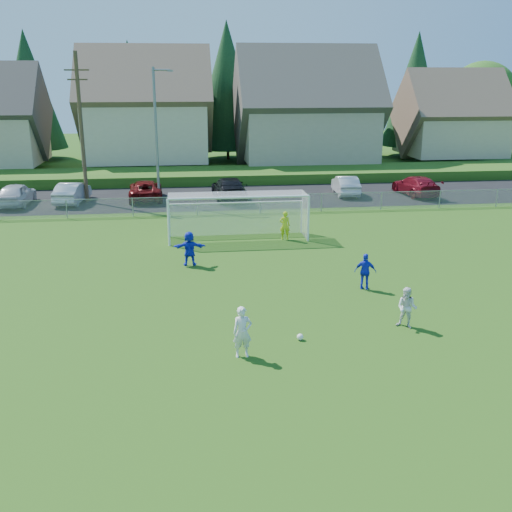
# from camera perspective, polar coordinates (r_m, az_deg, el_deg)

# --- Properties ---
(ground) EXTENTS (160.00, 160.00, 0.00)m
(ground) POSITION_cam_1_polar(r_m,az_deg,el_deg) (17.59, 3.28, -11.93)
(ground) COLOR #193D0C
(ground) RESTS_ON ground
(asphalt_lot) EXTENTS (60.00, 60.00, 0.00)m
(asphalt_lot) POSITION_cam_1_polar(r_m,az_deg,el_deg) (43.58, -3.18, 5.61)
(asphalt_lot) COLOR black
(asphalt_lot) RESTS_ON ground
(grass_embankment) EXTENTS (70.00, 6.00, 0.80)m
(grass_embankment) POSITION_cam_1_polar(r_m,az_deg,el_deg) (50.88, -3.78, 7.67)
(grass_embankment) COLOR #1E420F
(grass_embankment) RESTS_ON ground
(soccer_ball) EXTENTS (0.22, 0.22, 0.22)m
(soccer_ball) POSITION_cam_1_polar(r_m,az_deg,el_deg) (20.15, 4.22, -7.70)
(soccer_ball) COLOR white
(soccer_ball) RESTS_ON ground
(player_white_a) EXTENTS (0.63, 0.44, 1.65)m
(player_white_a) POSITION_cam_1_polar(r_m,az_deg,el_deg) (18.71, -1.31, -7.26)
(player_white_a) COLOR silver
(player_white_a) RESTS_ON ground
(player_white_b) EXTENTS (0.90, 0.87, 1.47)m
(player_white_b) POSITION_cam_1_polar(r_m,az_deg,el_deg) (21.45, 14.18, -4.81)
(player_white_b) COLOR silver
(player_white_b) RESTS_ON ground
(player_blue_a) EXTENTS (0.96, 0.63, 1.51)m
(player_blue_a) POSITION_cam_1_polar(r_m,az_deg,el_deg) (24.92, 10.37, -1.46)
(player_blue_a) COLOR #1526C9
(player_blue_a) RESTS_ON ground
(player_blue_b) EXTENTS (1.51, 0.53, 1.61)m
(player_blue_b) POSITION_cam_1_polar(r_m,az_deg,el_deg) (27.78, -6.36, 0.73)
(player_blue_b) COLOR #1526C9
(player_blue_b) RESTS_ON ground
(goalkeeper) EXTENTS (0.60, 0.43, 1.54)m
(goalkeeper) POSITION_cam_1_polar(r_m,az_deg,el_deg) (32.06, 2.76, 2.93)
(goalkeeper) COLOR #CADC19
(goalkeeper) RESTS_ON ground
(car_a) EXTENTS (1.96, 4.53, 1.52)m
(car_a) POSITION_cam_1_polar(r_m,az_deg,el_deg) (43.80, -21.88, 5.49)
(car_a) COLOR #B1B3BA
(car_a) RESTS_ON ground
(car_b) EXTENTS (2.06, 4.51, 1.43)m
(car_b) POSITION_cam_1_polar(r_m,az_deg,el_deg) (43.33, -17.10, 5.79)
(car_b) COLOR #BBBBBB
(car_b) RESTS_ON ground
(car_c) EXTENTS (2.50, 5.02, 1.37)m
(car_c) POSITION_cam_1_polar(r_m,az_deg,el_deg) (43.30, -10.47, 6.20)
(car_c) COLOR #580A0A
(car_c) RESTS_ON ground
(car_d) EXTENTS (2.39, 5.38, 1.54)m
(car_d) POSITION_cam_1_polar(r_m,az_deg,el_deg) (42.80, -2.58, 6.46)
(car_d) COLOR black
(car_d) RESTS_ON ground
(car_f) EXTENTS (1.84, 4.37, 1.40)m
(car_f) POSITION_cam_1_polar(r_m,az_deg,el_deg) (44.86, 8.54, 6.68)
(car_f) COLOR #B5B5B5
(car_f) RESTS_ON ground
(car_g) EXTENTS (2.45, 5.05, 1.42)m
(car_g) POSITION_cam_1_polar(r_m,az_deg,el_deg) (45.71, 14.98, 6.49)
(car_g) COLOR maroon
(car_g) RESTS_ON ground
(soccer_goal) EXTENTS (7.42, 1.90, 2.50)m
(soccer_goal) POSITION_cam_1_polar(r_m,az_deg,el_deg) (32.08, -1.78, 4.52)
(soccer_goal) COLOR white
(soccer_goal) RESTS_ON ground
(chainlink_fence) EXTENTS (52.06, 0.06, 1.20)m
(chainlink_fence) POSITION_cam_1_polar(r_m,az_deg,el_deg) (38.08, -2.61, 4.94)
(chainlink_fence) COLOR gray
(chainlink_fence) RESTS_ON ground
(streetlight) EXTENTS (1.38, 0.18, 9.00)m
(streetlight) POSITION_cam_1_polar(r_m,az_deg,el_deg) (41.35, -9.42, 11.58)
(streetlight) COLOR slate
(streetlight) RESTS_ON ground
(utility_pole) EXTENTS (1.60, 0.26, 10.00)m
(utility_pole) POSITION_cam_1_polar(r_m,az_deg,el_deg) (42.80, -16.31, 11.73)
(utility_pole) COLOR #473321
(utility_pole) RESTS_ON ground
(houses_row) EXTENTS (53.90, 11.45, 13.27)m
(houses_row) POSITION_cam_1_polar(r_m,az_deg,el_deg) (57.84, -2.35, 15.69)
(houses_row) COLOR tan
(houses_row) RESTS_ON ground
(tree_row) EXTENTS (65.98, 12.36, 13.80)m
(tree_row) POSITION_cam_1_polar(r_m,az_deg,el_deg) (64.03, -3.70, 15.40)
(tree_row) COLOR #382616
(tree_row) RESTS_ON ground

